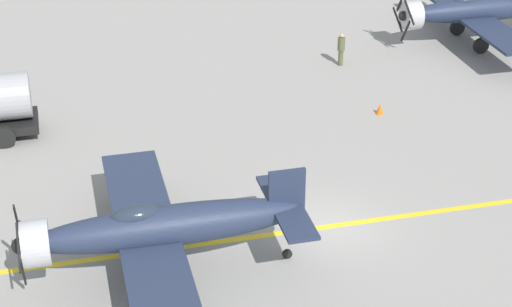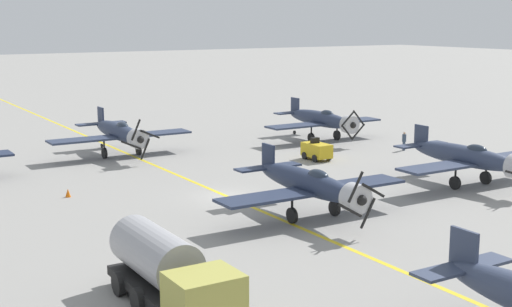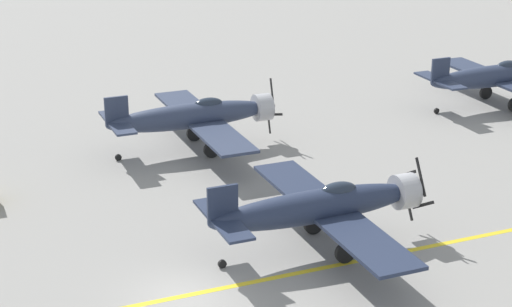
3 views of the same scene
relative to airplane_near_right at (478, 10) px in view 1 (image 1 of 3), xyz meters
name	(u,v)px [view 1 (image 1 of 3)]	position (x,y,z in m)	size (l,w,h in m)	color
ground_plane	(328,227)	(-16.37, 14.27, -2.01)	(400.00, 400.00, 0.00)	gray
taxiway_stripe	(328,227)	(-16.37, 14.27, -2.01)	(0.30, 160.00, 0.01)	yellow
airplane_near_right	(478,10)	(0.00, 0.00, 0.00)	(12.00, 9.98, 3.65)	#212C45
airplane_mid_center	(158,228)	(-17.98, 20.90, 0.00)	(12.00, 9.98, 3.65)	#252F49
ground_crew_inspecting	(341,48)	(-1.26, 8.58, -1.02)	(0.40, 0.40, 1.82)	#515638
traffic_cone	(380,109)	(-7.55, 8.74, -1.74)	(0.36, 0.36, 0.55)	orange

